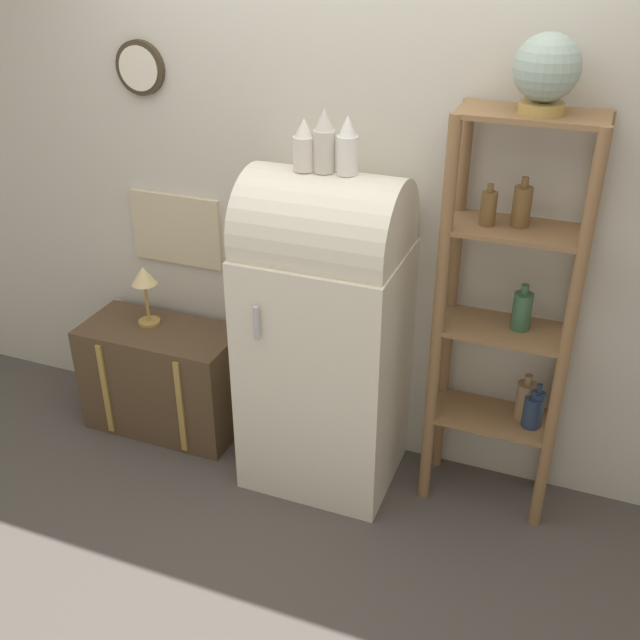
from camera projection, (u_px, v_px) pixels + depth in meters
ground_plane at (303, 504)px, 3.44m from camera, size 12.00×12.00×0.00m
wall_back at (349, 184)px, 3.26m from camera, size 7.00×0.09×2.70m
refrigerator at (325, 331)px, 3.29m from camera, size 0.67×0.59×1.49m
suitcase_trunk at (164, 378)px, 3.85m from camera, size 0.79×0.40×0.57m
shelf_unit at (509, 314)px, 3.05m from camera, size 0.55×0.29×1.77m
globe at (547, 71)px, 2.57m from camera, size 0.23×0.23×0.27m
vase_left at (304, 146)px, 2.92m from camera, size 0.09×0.09×0.21m
vase_center at (324, 142)px, 2.89m from camera, size 0.09×0.09×0.25m
vase_right at (347, 147)px, 2.87m from camera, size 0.08×0.08×0.23m
desk_lamp at (144, 282)px, 3.66m from camera, size 0.13×0.13×0.31m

